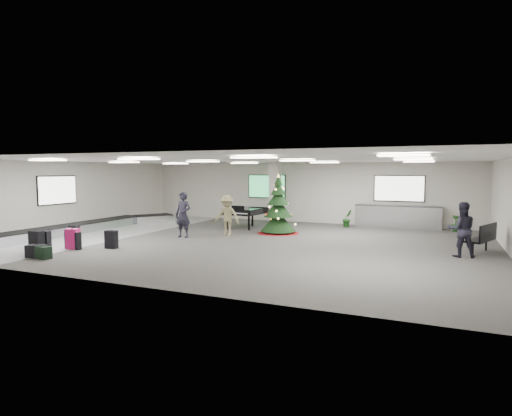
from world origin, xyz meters
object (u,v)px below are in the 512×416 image
at_px(service_counter, 398,216).
at_px(potted_plant_right, 456,223).
at_px(pink_suitcase, 73,239).
at_px(traveler_a, 183,215).
at_px(traveler_bench, 462,230).
at_px(bench, 484,237).
at_px(potted_plant_left, 347,218).
at_px(grand_piano, 245,211).
at_px(traveler_b, 227,216).
at_px(baggage_carousel, 93,226).
at_px(christmas_tree, 278,213).

bearing_deg(service_counter, potted_plant_right, -7.63).
xyz_separation_m(pink_suitcase, potted_plant_right, (12.60, 10.24, 0.01)).
relative_size(traveler_a, traveler_bench, 1.07).
xyz_separation_m(bench, potted_plant_left, (-5.53, 4.85, -0.13)).
xyz_separation_m(grand_piano, traveler_b, (0.38, -2.60, 0.06)).
distance_m(pink_suitcase, potted_plant_right, 16.24).
relative_size(baggage_carousel, traveler_bench, 5.48).
height_order(christmas_tree, potted_plant_right, christmas_tree).
distance_m(baggage_carousel, traveler_b, 6.54).
bearing_deg(baggage_carousel, bench, 3.71).
distance_m(bench, traveler_bench, 1.28).
relative_size(christmas_tree, bench, 1.59).
xyz_separation_m(grand_piano, traveler_bench, (9.33, -3.64, 0.08)).
bearing_deg(potted_plant_right, service_counter, 172.37).
relative_size(service_counter, traveler_b, 2.34).
bearing_deg(pink_suitcase, potted_plant_left, 47.95).
bearing_deg(christmas_tree, bench, -11.43).
xyz_separation_m(traveler_a, traveler_bench, (10.41, 0.10, -0.06)).
bearing_deg(christmas_tree, service_counter, 41.01).
distance_m(traveler_b, potted_plant_left, 6.37).
distance_m(pink_suitcase, traveler_bench, 13.14).
distance_m(grand_piano, bench, 10.40).
relative_size(bench, potted_plant_right, 2.20).
bearing_deg(christmas_tree, pink_suitcase, -129.24).
height_order(christmas_tree, traveler_a, christmas_tree).
bearing_deg(potted_plant_left, traveler_a, -133.25).
relative_size(grand_piano, traveler_b, 1.22).
distance_m(bench, traveler_a, 11.19).
xyz_separation_m(baggage_carousel, traveler_a, (4.96, -0.06, 0.74)).
bearing_deg(traveler_a, bench, 7.04).
bearing_deg(baggage_carousel, potted_plant_left, 29.18).
bearing_deg(bench, christmas_tree, -168.88).
bearing_deg(bench, service_counter, 142.28).
xyz_separation_m(service_counter, traveler_b, (-6.43, -5.65, 0.32)).
xyz_separation_m(pink_suitcase, potted_plant_left, (7.73, 9.75, 0.07)).
relative_size(traveler_a, potted_plant_right, 2.51).
bearing_deg(traveler_bench, baggage_carousel, -10.37).
relative_size(baggage_carousel, pink_suitcase, 12.91).
xyz_separation_m(grand_piano, traveler_a, (-1.08, -3.74, 0.14)).
relative_size(baggage_carousel, service_counter, 2.40).
relative_size(baggage_carousel, potted_plant_right, 12.84).
bearing_deg(traveler_a, traveler_b, 39.44).
distance_m(pink_suitcase, traveler_a, 4.39).
relative_size(christmas_tree, traveler_bench, 1.50).
bearing_deg(traveler_bench, service_counter, -79.83).
xyz_separation_m(christmas_tree, bench, (7.95, -1.61, -0.34)).
bearing_deg(grand_piano, pink_suitcase, -107.43).
height_order(traveler_bench, potted_plant_right, traveler_bench).
distance_m(traveler_bench, potted_plant_left, 7.59).
distance_m(service_counter, potted_plant_right, 2.62).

